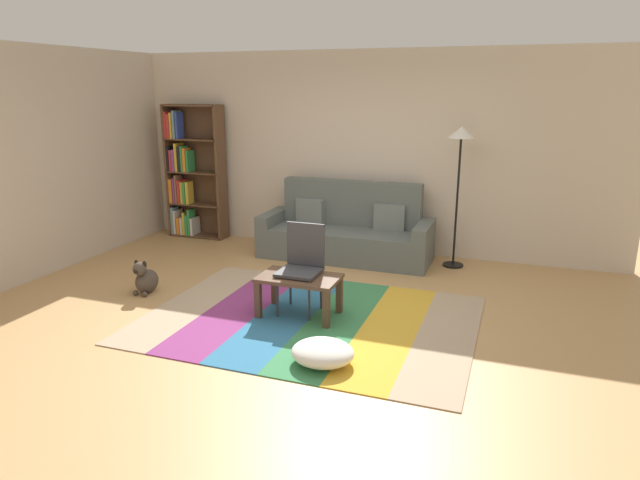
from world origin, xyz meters
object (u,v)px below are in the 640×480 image
Objects in this scene: pouf at (323,353)px; dog at (146,279)px; folding_chair at (302,260)px; bookshelf at (189,175)px; coffee_table at (299,283)px; tv_remote at (299,276)px; couch at (347,233)px; standing_lamp at (460,151)px.

pouf is 1.33× the size of dog.
dog is 1.87m from folding_chair.
folding_chair is at bearing -39.36° from bookshelf.
coffee_table is at bearing -0.64° from dog.
folding_chair is (-0.03, 0.17, 0.11)m from tv_remote.
pouf is 3.51× the size of tv_remote.
bookshelf is 4.97× the size of dog.
dog is at bearing -128.11° from folding_chair.
tv_remote reaches higher than pouf.
standing_lamp is at bearing 3.62° from couch.
standing_lamp reaches higher than coffee_table.
dog is (-1.69, -2.06, -0.18)m from couch.
couch is at bearing 121.94° from tv_remote.
pouf is at bearing -102.64° from standing_lamp.
coffee_table is 1.99× the size of dog.
standing_lamp is (1.40, 0.09, 1.13)m from couch.
couch reaches higher than coffee_table.
couch reaches higher than pouf.
pouf is 3.42m from standing_lamp.
dog is at bearing -153.88° from tv_remote.
coffee_table is 0.88× the size of folding_chair.
standing_lamp reaches higher than folding_chair.
couch is at bearing 103.61° from pouf.
folding_chair is (0.13, -1.94, 0.20)m from couch.
folding_chair reaches higher than coffee_table.
standing_lamp is at bearing 77.36° from pouf.
tv_remote is at bearing 122.54° from pouf.
dog is 0.23× the size of standing_lamp.
dog is 3.99m from standing_lamp.
coffee_table is at bearing -85.73° from couch.
coffee_table is 0.24m from folding_chair.
tv_remote is (2.74, -2.39, -0.50)m from bookshelf.
bookshelf reaches higher than coffee_table.
coffee_table is 2.75m from standing_lamp.
tv_remote reaches higher than dog.
couch is 1.95m from folding_chair.
bookshelf is 13.16× the size of tv_remote.
couch is 2.67m from dog.
bookshelf is at bearing 135.35° from pouf.
pouf is (0.72, -2.97, -0.23)m from couch.
tv_remote is 0.20m from folding_chair.
folding_chair is (-1.27, -2.03, -0.94)m from standing_lamp.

